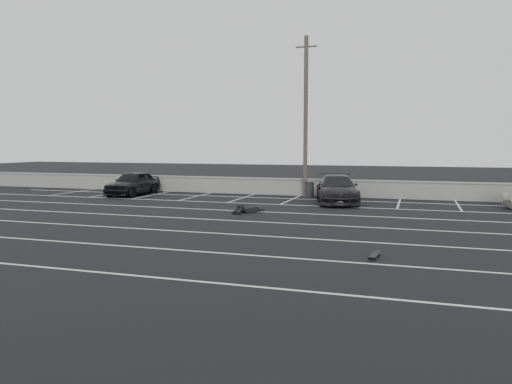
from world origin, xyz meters
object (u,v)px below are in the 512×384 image
(car_left, at_px, (133,183))
(person, at_px, (252,207))
(utility_pole, at_px, (306,117))
(skateboard, at_px, (374,255))
(car_right, at_px, (337,189))
(trash_bin, at_px, (309,189))

(car_left, xyz_separation_m, person, (9.61, -5.14, -0.53))
(utility_pole, distance_m, skateboard, 17.02)
(utility_pole, bearing_deg, skateboard, -70.78)
(car_right, xyz_separation_m, skateboard, (3.07, -13.01, -0.69))
(skateboard, bearing_deg, trash_bin, 115.15)
(utility_pole, bearing_deg, person, -97.28)
(person, height_order, skateboard, person)
(car_left, height_order, car_right, car_left)
(car_left, xyz_separation_m, car_right, (12.86, -0.16, -0.00))
(utility_pole, distance_m, person, 8.76)
(car_left, distance_m, skateboard, 20.68)
(utility_pole, relative_size, trash_bin, 10.31)
(utility_pole, xyz_separation_m, skateboard, (5.38, -15.42, -4.78))
(utility_pole, relative_size, person, 3.78)
(trash_bin, xyz_separation_m, person, (-1.21, -7.37, -0.24))
(person, distance_m, skateboard, 10.22)
(car_right, relative_size, utility_pole, 0.55)
(trash_bin, xyz_separation_m, skateboard, (5.10, -15.40, -0.40))
(skateboard, bearing_deg, car_right, 110.07)
(utility_pole, distance_m, trash_bin, 4.39)
(car_left, bearing_deg, trash_bin, 11.35)
(car_right, bearing_deg, car_left, 166.38)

